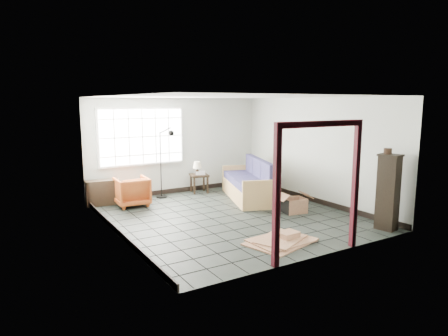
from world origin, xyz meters
TOP-DOWN VIEW (x-y plane):
  - ground at (0.00, 0.00)m, footprint 5.50×5.50m
  - room_shell at (0.00, 0.03)m, footprint 5.02×5.52m
  - window_panel at (-1.00, 2.70)m, footprint 2.32×0.08m
  - doorway_trim at (0.00, -2.70)m, footprint 1.80×0.08m
  - futon_sofa at (1.32, 1.08)m, footprint 1.61×2.50m
  - armchair at (-1.56, 1.97)m, footprint 0.78×0.73m
  - side_table at (0.50, 2.40)m, footprint 0.56×0.56m
  - table_lamp at (0.43, 2.38)m, footprint 0.26×0.26m
  - projector at (0.52, 2.38)m, footprint 0.31×0.28m
  - floor_lamp at (-0.50, 2.34)m, footprint 0.49×0.37m
  - console_shelf at (-2.15, 2.40)m, footprint 0.82×0.39m
  - tall_shelf at (2.15, -2.40)m, footprint 0.39×0.46m
  - pot at (2.11, -2.36)m, footprint 0.19×0.19m
  - open_box at (1.41, -0.52)m, footprint 0.86×0.52m
  - cardboard_pile at (-0.09, -1.92)m, footprint 1.39×1.14m

SIDE VIEW (x-z plane):
  - ground at x=0.00m, z-range 0.00..0.00m
  - cardboard_pile at x=-0.09m, z-range -0.04..0.13m
  - open_box at x=1.41m, z-range -0.06..0.39m
  - console_shelf at x=-2.15m, z-range 0.00..0.62m
  - futon_sofa at x=1.32m, z-range -0.14..0.89m
  - armchair at x=-1.56m, z-range 0.00..0.77m
  - side_table at x=0.50m, z-range 0.17..0.68m
  - projector at x=0.52m, z-range 0.51..0.61m
  - tall_shelf at x=2.15m, z-range 0.01..1.51m
  - table_lamp at x=0.43m, z-range 0.58..0.95m
  - floor_lamp at x=-0.50m, z-range 0.06..1.91m
  - doorway_trim at x=0.00m, z-range 0.28..2.48m
  - pot at x=2.11m, z-range 1.50..1.61m
  - window_panel at x=-1.00m, z-range 0.84..2.36m
  - room_shell at x=0.00m, z-range 0.37..2.98m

